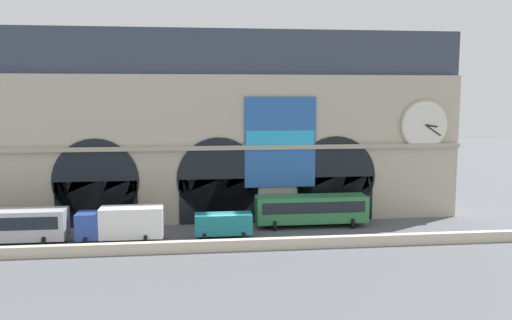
{
  "coord_description": "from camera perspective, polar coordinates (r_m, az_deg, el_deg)",
  "views": [
    {
      "loc": [
        -2.62,
        -48.18,
        13.06
      ],
      "look_at": [
        3.78,
        5.0,
        6.44
      ],
      "focal_mm": 37.54,
      "sensor_mm": 36.0,
      "label": 1
    }
  ],
  "objects": [
    {
      "name": "ground_plane",
      "position": [
        49.99,
        -3.66,
        -8.11
      ],
      "size": [
        200.0,
        200.0,
        0.0
      ],
      "primitive_type": "plane",
      "color": "#54565B"
    },
    {
      "name": "quay_parapet_wall",
      "position": [
        45.4,
        -3.33,
        -9.06
      ],
      "size": [
        90.0,
        0.7,
        0.94
      ],
      "primitive_type": "cube",
      "color": "beige",
      "rests_on": "ground"
    },
    {
      "name": "station_building",
      "position": [
        56.13,
        -4.14,
        3.38
      ],
      "size": [
        50.54,
        5.93,
        19.51
      ],
      "color": "#B2A891",
      "rests_on": "ground"
    },
    {
      "name": "bus_west",
      "position": [
        51.48,
        -25.54,
        -6.31
      ],
      "size": [
        11.0,
        3.25,
        3.1
      ],
      "color": "#ADB2B7",
      "rests_on": "ground"
    },
    {
      "name": "box_truck_midwest",
      "position": [
        49.16,
        -14.12,
        -6.53
      ],
      "size": [
        7.5,
        2.91,
        3.12
      ],
      "color": "#28479E",
      "rests_on": "ground"
    },
    {
      "name": "van_center",
      "position": [
        49.35,
        -3.5,
        -6.82
      ],
      "size": [
        5.2,
        2.48,
        2.2
      ],
      "color": "#19727A",
      "rests_on": "ground"
    },
    {
      "name": "bus_mideast",
      "position": [
        53.3,
        5.92,
        -5.21
      ],
      "size": [
        11.0,
        3.25,
        3.1
      ],
      "color": "#2D7A42",
      "rests_on": "ground"
    }
  ]
}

